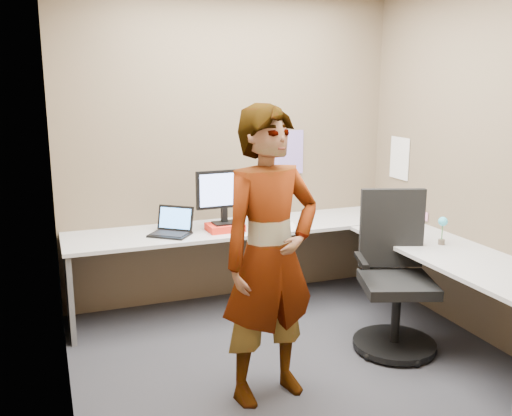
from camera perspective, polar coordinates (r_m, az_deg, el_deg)
name	(u,v)px	position (r m, az deg, el deg)	size (l,w,h in m)	color
ground	(288,355)	(4.27, 3.21, -14.43)	(3.00, 3.00, 0.00)	#29292E
wall_back	(230,149)	(5.05, -2.58, 5.90)	(3.00, 3.00, 0.00)	brown
wall_right	(470,160)	(4.66, 20.61, 4.54)	(2.70, 2.70, 0.00)	brown
wall_left	(55,184)	(3.52, -19.46, 2.25)	(2.70, 2.70, 0.00)	brown
desk	(320,256)	(4.55, 6.39, -4.76)	(2.98, 2.58, 0.73)	#B5B5B5
paper_ream	(225,227)	(4.71, -3.11, -1.93)	(0.29, 0.21, 0.06)	red
monitor	(224,192)	(4.66, -3.22, 1.59)	(0.47, 0.14, 0.44)	black
laptop	(172,227)	(4.64, -8.37, -1.93)	(0.40, 0.39, 0.22)	black
trackball_mouse	(215,226)	(4.77, -4.15, -1.81)	(0.12, 0.08, 0.07)	#B7B7BC
origami	(292,225)	(4.78, 3.63, -1.69)	(0.10, 0.10, 0.06)	white
stapler	(398,225)	(4.92, 13.97, -1.67)	(0.15, 0.04, 0.06)	black
flower	(443,226)	(4.50, 18.16, -1.74)	(0.07, 0.07, 0.22)	brown
calendar_purple	(288,152)	(5.24, 3.22, 5.58)	(0.30, 0.01, 0.40)	#846BB7
calendar_white	(400,158)	(5.37, 14.16, 4.85)	(0.01, 0.28, 0.38)	white
sticky_note_a	(421,198)	(5.14, 16.18, 1.00)	(0.01, 0.07, 0.07)	#F2E059
sticky_note_b	(417,211)	(5.21, 15.77, -0.29)	(0.01, 0.07, 0.07)	pink
sticky_note_c	(425,216)	(5.12, 16.55, -0.79)	(0.01, 0.07, 0.07)	pink
sticky_note_d	(411,198)	(5.26, 15.20, 1.00)	(0.01, 0.07, 0.07)	#F2E059
office_chair	(395,286)	(4.34, 13.71, -7.62)	(0.66, 0.65, 1.14)	black
person	(270,256)	(3.44, 1.41, -4.86)	(0.66, 0.43, 1.82)	#999399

